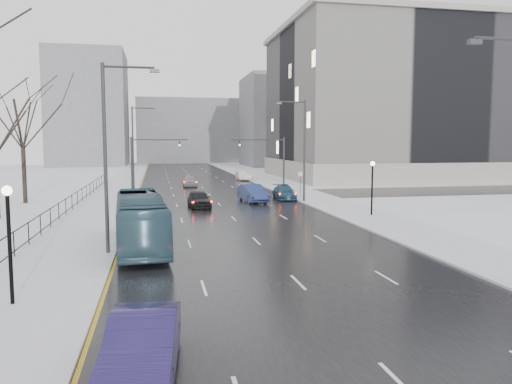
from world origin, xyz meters
TOP-DOWN VIEW (x-y plane):
  - road at (0.00, 60.00)m, footprint 16.00×150.00m
  - cross_road at (0.00, 48.00)m, footprint 130.00×10.00m
  - sidewalk_left at (-10.50, 60.00)m, footprint 5.00×150.00m
  - sidewalk_right at (10.50, 60.00)m, footprint 5.00×150.00m
  - park_strip at (-20.00, 60.00)m, footprint 14.00×150.00m
  - tree_park_e at (-18.20, 44.00)m, footprint 9.45×9.45m
  - iron_fence at (-13.00, 30.00)m, footprint 0.06×70.00m
  - streetlight_r_mid at (8.17, 40.00)m, footprint 2.95×0.25m
  - streetlight_l_near at (-8.17, 20.00)m, footprint 2.95×0.25m
  - streetlight_l_far at (-8.17, 52.00)m, footprint 2.95×0.25m
  - lamppost_l at (-11.00, 12.00)m, footprint 0.36×0.36m
  - lamppost_r_mid at (11.00, 30.00)m, footprint 0.36×0.36m
  - mast_signal_right at (7.33, 48.00)m, footprint 6.10×0.33m
  - mast_signal_left at (-7.33, 48.00)m, footprint 6.10×0.33m
  - no_uturn_sign at (9.20, 44.00)m, footprint 0.60×0.06m
  - civic_building at (35.00, 72.00)m, footprint 41.00×31.00m
  - bldg_far_right at (28.00, 115.00)m, footprint 24.00×20.00m
  - bldg_far_left at (-22.00, 125.00)m, footprint 18.00×22.00m
  - bldg_far_center at (4.00, 140.00)m, footprint 30.00×18.00m
  - sedan_left_near at (-6.23, 5.64)m, footprint 2.14×4.98m
  - bus at (-6.75, 21.57)m, footprint 3.28×11.04m
  - sedan_center_near at (-2.08, 38.17)m, footprint 2.06×4.64m
  - sedan_right_near at (3.50, 41.31)m, footprint 2.48×5.41m
  - sedan_right_far at (7.20, 43.11)m, footprint 2.34×5.01m
  - sedan_center_far at (-1.46, 60.05)m, footprint 2.02×4.70m
  - sedan_right_distant at (7.20, 68.77)m, footprint 1.55×4.40m

SIDE VIEW (x-z plane):
  - tree_park_e at x=-18.20m, z-range -6.75..6.75m
  - road at x=0.00m, z-range 0.00..0.04m
  - cross_road at x=0.00m, z-range 0.00..0.04m
  - park_strip at x=-20.00m, z-range 0.00..0.12m
  - sidewalk_left at x=-10.50m, z-range 0.00..0.16m
  - sidewalk_right at x=10.50m, z-range 0.00..0.16m
  - sedan_right_far at x=7.20m, z-range 0.04..1.45m
  - sedan_right_distant at x=7.20m, z-range 0.04..1.49m
  - sedan_center_near at x=-2.08m, z-range 0.04..1.59m
  - sedan_center_far at x=-1.46m, z-range 0.04..1.62m
  - sedan_left_near at x=-6.23m, z-range 0.04..1.64m
  - sedan_right_near at x=3.50m, z-range 0.04..1.76m
  - iron_fence at x=-13.00m, z-range 0.26..1.56m
  - bus at x=-6.75m, z-range 0.04..3.07m
  - no_uturn_sign at x=9.20m, z-range 0.95..3.65m
  - lamppost_l at x=-11.00m, z-range 0.80..5.08m
  - lamppost_r_mid at x=11.00m, z-range 0.80..5.08m
  - mast_signal_right at x=7.33m, z-range 0.86..7.36m
  - mast_signal_left at x=-7.33m, z-range 0.86..7.36m
  - streetlight_r_mid at x=8.17m, z-range 0.62..10.62m
  - streetlight_l_near at x=-8.17m, z-range 0.62..10.62m
  - streetlight_l_far at x=-8.17m, z-range 0.62..10.62m
  - bldg_far_center at x=4.00m, z-range 0.00..18.00m
  - bldg_far_right at x=28.00m, z-range 0.00..22.00m
  - civic_building at x=35.00m, z-range -1.19..23.61m
  - bldg_far_left at x=-22.00m, z-range 0.00..28.00m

